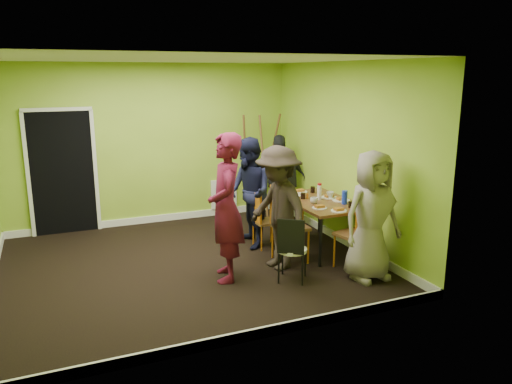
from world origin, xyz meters
TOP-DOWN VIEW (x-y plane):
  - ground at (0.00, 0.00)m, footprint 5.00×5.00m
  - room_walls at (-0.02, 0.04)m, footprint 5.04×4.54m
  - dining_table at (2.05, -0.10)m, footprint 0.90×1.50m
  - chair_left_far at (1.24, 0.26)m, footprint 0.37×0.37m
  - chair_left_near at (1.29, -0.42)m, footprint 0.47×0.46m
  - chair_back_end at (2.11, 1.26)m, footprint 0.44×0.52m
  - chair_front_end at (2.08, -1.08)m, footprint 0.52×0.52m
  - chair_bentwood at (1.06, -1.09)m, footprint 0.47×0.47m
  - easel at (1.94, 2.00)m, footprint 0.76×0.72m
  - plate_near_left at (1.78, 0.32)m, footprint 0.26×0.26m
  - plate_near_right at (1.80, -0.49)m, footprint 0.21×0.21m
  - plate_far_back at (2.01, 0.50)m, footprint 0.24×0.24m
  - plate_far_front at (1.97, -0.72)m, footprint 0.22×0.22m
  - plate_wall_back at (2.25, -0.00)m, footprint 0.25×0.25m
  - plate_wall_front at (2.33, -0.22)m, footprint 0.27×0.27m
  - thermos at (2.05, -0.04)m, footprint 0.07×0.07m
  - blue_bottle at (2.26, -0.42)m, footprint 0.08×0.08m
  - orange_bottle at (1.92, 0.09)m, footprint 0.03×0.03m
  - glass_mid at (1.85, 0.10)m, footprint 0.07×0.07m
  - glass_back at (2.18, 0.39)m, footprint 0.07×0.07m
  - glass_front at (2.24, -0.62)m, footprint 0.06×0.06m
  - cup_a at (1.87, -0.21)m, footprint 0.11×0.11m
  - cup_b at (2.25, -0.03)m, footprint 0.11×0.11m
  - person_standing at (0.34, -0.65)m, footprint 0.62×0.79m
  - person_left_far at (1.07, 0.39)m, footprint 0.66×0.84m
  - person_left_near at (1.11, -0.57)m, footprint 0.82×1.19m
  - person_back_end at (2.10, 1.45)m, footprint 1.00×0.68m
  - person_front_end at (2.05, -1.37)m, footprint 0.86×0.59m

SIDE VIEW (x-z plane):
  - ground at x=0.00m, z-range 0.00..0.00m
  - chair_bentwood at x=1.06m, z-range 0.05..0.91m
  - chair_left_far at x=1.24m, z-range 0.05..0.92m
  - chair_front_end at x=2.08m, z-range 0.06..1.10m
  - chair_left_near at x=1.29m, z-range 0.07..1.16m
  - dining_table at x=2.05m, z-range 0.32..1.07m
  - chair_back_end at x=2.11m, z-range 0.22..1.28m
  - plate_near_left at x=1.78m, z-range 0.75..0.76m
  - plate_near_right at x=1.80m, z-range 0.75..0.76m
  - plate_far_back at x=2.01m, z-range 0.75..0.76m
  - plate_far_front at x=1.97m, z-range 0.75..0.76m
  - plate_wall_back at x=2.25m, z-range 0.75..0.76m
  - plate_wall_front at x=2.33m, z-range 0.75..0.76m
  - person_back_end at x=2.10m, z-range 0.00..1.57m
  - orange_bottle at x=1.92m, z-range 0.75..0.83m
  - cup_a at x=1.87m, z-range 0.75..0.84m
  - glass_front at x=2.24m, z-range 0.75..0.84m
  - glass_mid at x=1.85m, z-range 0.75..0.84m
  - glass_back at x=2.18m, z-range 0.75..0.85m
  - cup_b at x=2.25m, z-range 0.75..0.85m
  - person_left_far at x=1.07m, z-range 0.00..1.69m
  - person_front_end at x=2.05m, z-range 0.00..1.70m
  - person_left_near at x=1.11m, z-range 0.00..1.70m
  - blue_bottle at x=2.26m, z-range 0.75..0.95m
  - thermos at x=2.05m, z-range 0.75..0.97m
  - easel at x=1.94m, z-range -0.01..1.89m
  - person_standing at x=0.34m, z-range 0.00..1.91m
  - room_walls at x=-0.02m, z-range -0.42..2.40m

